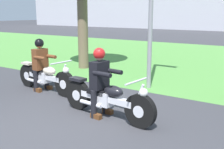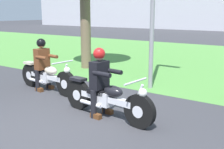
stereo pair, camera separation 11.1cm
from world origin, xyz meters
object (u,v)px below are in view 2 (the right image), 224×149
Objects in this scene: motorcycle_lead at (106,99)px; rider_follow at (42,60)px; rider_lead at (100,77)px; motorcycle_follow at (47,77)px.

rider_follow is at bearing 170.87° from motorcycle_lead.
motorcycle_follow is (-2.28, 0.64, -0.42)m from rider_lead.
rider_follow reaches higher than motorcycle_lead.
rider_follow reaches higher than rider_lead.
rider_lead reaches higher than motorcycle_lead.
rider_lead reaches higher than motorcycle_follow.
motorcycle_lead is at bearing -0.82° from rider_lead.
motorcycle_follow is at bearing -0.82° from rider_follow.
motorcycle_follow is 1.57× the size of rider_follow.
rider_follow reaches higher than motorcycle_follow.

